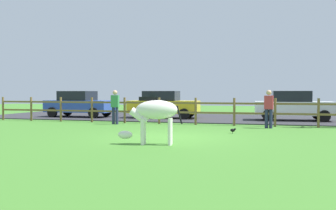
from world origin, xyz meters
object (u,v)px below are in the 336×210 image
object	(u,v)px
zebra	(154,113)
visitor_right_of_tree	(269,107)
crow_on_grass	(233,130)
parked_car_white	(293,105)
parked_car_yellow	(163,104)
visitor_left_of_tree	(115,105)
parked_car_blue	(79,104)

from	to	relation	value
zebra	visitor_right_of_tree	distance (m)	6.85
crow_on_grass	parked_car_white	distance (m)	7.13
parked_car_yellow	visitor_left_of_tree	size ratio (longest dim) A/B	2.48
zebra	crow_on_grass	xyz separation A→B (m)	(1.94, 3.62, -0.80)
crow_on_grass	visitor_left_of_tree	world-z (taller)	visitor_left_of_tree
crow_on_grass	visitor_left_of_tree	distance (m)	6.43
crow_on_grass	visitor_right_of_tree	bearing A→B (deg)	62.71
parked_car_blue	parked_car_white	bearing A→B (deg)	2.34
parked_car_blue	parked_car_yellow	world-z (taller)	same
parked_car_blue	visitor_right_of_tree	distance (m)	11.73
visitor_left_of_tree	visitor_right_of_tree	xyz separation A→B (m)	(7.14, -0.04, 0.00)
zebra	parked_car_white	size ratio (longest dim) A/B	0.47
zebra	crow_on_grass	size ratio (longest dim) A/B	8.96
parked_car_blue	parked_car_white	world-z (taller)	same
crow_on_grass	parked_car_white	xyz separation A→B (m)	(2.44, 6.66, 0.72)
zebra	parked_car_yellow	bearing A→B (deg)	105.06
parked_car_blue	parked_car_white	size ratio (longest dim) A/B	0.98
parked_car_blue	visitor_right_of_tree	xyz separation A→B (m)	(11.12, -3.72, 0.06)
crow_on_grass	parked_car_white	world-z (taller)	parked_car_white
crow_on_grass	parked_car_blue	distance (m)	11.65
zebra	parked_car_white	world-z (taller)	parked_car_white
parked_car_blue	zebra	bearing A→B (deg)	-50.95
parked_car_blue	visitor_right_of_tree	world-z (taller)	visitor_right_of_tree
zebra	visitor_left_of_tree	world-z (taller)	visitor_left_of_tree
parked_car_yellow	visitor_left_of_tree	xyz separation A→B (m)	(-1.19, -4.13, 0.06)
parked_car_white	visitor_right_of_tree	bearing A→B (deg)	-105.72
parked_car_yellow	visitor_left_of_tree	distance (m)	4.30
crow_on_grass	zebra	bearing A→B (deg)	-118.14
parked_car_white	parked_car_yellow	distance (m)	7.13
visitor_left_of_tree	parked_car_white	bearing A→B (deg)	26.67
zebra	parked_car_yellow	xyz separation A→B (m)	(-2.75, 10.23, -0.08)
visitor_left_of_tree	zebra	bearing A→B (deg)	-57.10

